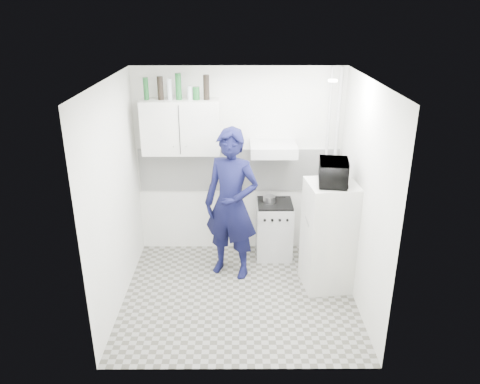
{
  "coord_description": "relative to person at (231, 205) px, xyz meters",
  "views": [
    {
      "loc": [
        -0.01,
        -4.85,
        3.33
      ],
      "look_at": [
        0.01,
        0.3,
        1.25
      ],
      "focal_mm": 35.0,
      "sensor_mm": 36.0,
      "label": 1
    }
  ],
  "objects": [
    {
      "name": "canister_b",
      "position": [
        -0.44,
        0.54,
        1.3
      ],
      "size": [
        0.09,
        0.09,
        0.16
      ],
      "primitive_type": "cylinder",
      "color": "#144C1E",
      "rests_on": "upper_cabinet"
    },
    {
      "name": "floor",
      "position": [
        0.1,
        -0.54,
        -0.98
      ],
      "size": [
        2.8,
        2.8,
        0.0
      ],
      "primitive_type": "plane",
      "color": "gray",
      "rests_on": "ground"
    },
    {
      "name": "ceiling",
      "position": [
        0.1,
        -0.54,
        1.62
      ],
      "size": [
        2.8,
        2.8,
        0.0
      ],
      "primitive_type": "plane",
      "color": "white",
      "rests_on": "wall_back"
    },
    {
      "name": "pipe_a",
      "position": [
        1.4,
        0.63,
        0.32
      ],
      "size": [
        0.05,
        0.05,
        2.6
      ],
      "primitive_type": "cylinder",
      "color": "beige",
      "rests_on": "floor"
    },
    {
      "name": "wall_right",
      "position": [
        1.5,
        -0.54,
        0.32
      ],
      "size": [
        0.0,
        2.6,
        2.6
      ],
      "primitive_type": "plane",
      "rotation": [
        1.57,
        0.0,
        -1.57
      ],
      "color": "white",
      "rests_on": "floor"
    },
    {
      "name": "microwave",
      "position": [
        1.2,
        -0.29,
        0.53
      ],
      "size": [
        0.53,
        0.4,
        0.27
      ],
      "primitive_type": "imported",
      "rotation": [
        0.0,
        0.0,
        1.43
      ],
      "color": "black",
      "rests_on": "fridge"
    },
    {
      "name": "range_hood",
      "position": [
        0.55,
        0.46,
        0.59
      ],
      "size": [
        0.6,
        0.5,
        0.14
      ],
      "primitive_type": "cube",
      "color": "beige",
      "rests_on": "wall_back"
    },
    {
      "name": "bottle_b",
      "position": [
        -0.89,
        0.54,
        1.36
      ],
      "size": [
        0.08,
        0.08,
        0.29
      ],
      "primitive_type": "cylinder",
      "color": "black",
      "rests_on": "upper_cabinet"
    },
    {
      "name": "backsplash",
      "position": [
        0.1,
        0.7,
        0.22
      ],
      "size": [
        2.74,
        0.03,
        0.6
      ],
      "primitive_type": "cube",
      "color": "white",
      "rests_on": "wall_back"
    },
    {
      "name": "bottle_c",
      "position": [
        -0.78,
        0.54,
        1.35
      ],
      "size": [
        0.06,
        0.06,
        0.27
      ],
      "primitive_type": "cylinder",
      "color": "#B2B7BC",
      "rests_on": "upper_cabinet"
    },
    {
      "name": "stove_top",
      "position": [
        0.59,
        0.46,
        -0.18
      ],
      "size": [
        0.47,
        0.47,
        0.03
      ],
      "primitive_type": "cube",
      "color": "black",
      "rests_on": "stove"
    },
    {
      "name": "canister_a",
      "position": [
        -0.52,
        0.54,
        1.3
      ],
      "size": [
        0.07,
        0.07,
        0.17
      ],
      "primitive_type": "cylinder",
      "color": "#B2B7BC",
      "rests_on": "upper_cabinet"
    },
    {
      "name": "bottle_a",
      "position": [
        -1.07,
        0.54,
        1.36
      ],
      "size": [
        0.07,
        0.07,
        0.28
      ],
      "primitive_type": "cylinder",
      "color": "#144C1E",
      "rests_on": "upper_cabinet"
    },
    {
      "name": "upper_cabinet",
      "position": [
        -0.65,
        0.54,
        0.87
      ],
      "size": [
        1.0,
        0.35,
        0.7
      ],
      "primitive_type": "cube",
      "color": "white",
      "rests_on": "wall_back"
    },
    {
      "name": "bottle_d",
      "position": [
        -0.66,
        0.54,
        1.38
      ],
      "size": [
        0.07,
        0.07,
        0.33
      ],
      "primitive_type": "cylinder",
      "color": "#144C1E",
      "rests_on": "upper_cabinet"
    },
    {
      "name": "wall_left",
      "position": [
        -1.3,
        -0.54,
        0.32
      ],
      "size": [
        0.0,
        2.6,
        2.6
      ],
      "primitive_type": "plane",
      "rotation": [
        1.57,
        0.0,
        1.57
      ],
      "color": "white",
      "rests_on": "floor"
    },
    {
      "name": "fridge",
      "position": [
        1.2,
        -0.29,
        -0.29
      ],
      "size": [
        0.63,
        0.63,
        1.38
      ],
      "primitive_type": "cube",
      "rotation": [
        0.0,
        0.0,
        0.12
      ],
      "color": "white",
      "rests_on": "floor"
    },
    {
      "name": "saucepan",
      "position": [
        0.51,
        0.47,
        -0.12
      ],
      "size": [
        0.17,
        0.17,
        0.09
      ],
      "primitive_type": "cylinder",
      "color": "silver",
      "rests_on": "stove_top"
    },
    {
      "name": "pipe_b",
      "position": [
        1.28,
        0.63,
        0.32
      ],
      "size": [
        0.04,
        0.04,
        2.6
      ],
      "primitive_type": "cylinder",
      "color": "beige",
      "rests_on": "floor"
    },
    {
      "name": "bottle_e",
      "position": [
        -0.31,
        0.54,
        1.37
      ],
      "size": [
        0.08,
        0.08,
        0.31
      ],
      "primitive_type": "cylinder",
      "color": "black",
      "rests_on": "upper_cabinet"
    },
    {
      "name": "stove",
      "position": [
        0.59,
        0.46,
        -0.59
      ],
      "size": [
        0.49,
        0.49,
        0.78
      ],
      "primitive_type": "cube",
      "color": "beige",
      "rests_on": "floor"
    },
    {
      "name": "wall_back",
      "position": [
        0.1,
        0.71,
        0.32
      ],
      "size": [
        2.8,
        0.0,
        2.8
      ],
      "primitive_type": "plane",
      "rotation": [
        1.57,
        0.0,
        0.0
      ],
      "color": "white",
      "rests_on": "floor"
    },
    {
      "name": "ceiling_spot_fixture",
      "position": [
        1.1,
        -0.34,
        1.59
      ],
      "size": [
        0.1,
        0.1,
        0.02
      ],
      "primitive_type": "cylinder",
      "color": "white",
      "rests_on": "ceiling"
    },
    {
      "name": "person",
      "position": [
        0.0,
        0.0,
        0.0
      ],
      "size": [
        0.84,
        0.71,
        1.96
      ],
      "primitive_type": "imported",
      "rotation": [
        0.0,
        0.0,
        -0.39
      ],
      "color": "black",
      "rests_on": "floor"
    }
  ]
}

